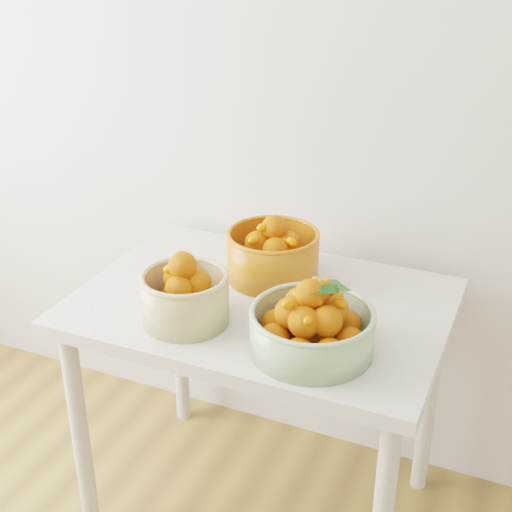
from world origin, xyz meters
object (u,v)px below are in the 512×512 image
object	(u,v)px
table	(262,330)
bowl_green	(312,327)
bowl_cream	(185,296)
bowl_orange	(273,254)

from	to	relation	value
table	bowl_green	distance (m)	0.32
bowl_cream	bowl_green	xyz separation A→B (m)	(0.34, -0.00, -0.01)
bowl_green	bowl_cream	bearing A→B (deg)	179.80
table	bowl_cream	distance (m)	0.28
table	bowl_green	world-z (taller)	bowl_green
bowl_orange	table	bearing A→B (deg)	-80.33
bowl_green	bowl_orange	size ratio (longest dim) A/B	1.10
table	bowl_orange	size ratio (longest dim) A/B	2.92
table	bowl_orange	bearing A→B (deg)	99.67
table	bowl_orange	distance (m)	0.22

